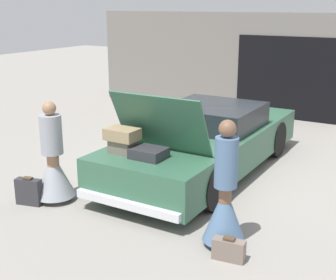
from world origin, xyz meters
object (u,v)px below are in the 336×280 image
at_px(car, 206,142).
at_px(person_left, 53,166).
at_px(suitcase_beside_left_person, 29,192).
at_px(person_right, 225,202).
at_px(suitcase_beside_right_person, 229,250).

distance_m(car, person_left, 2.84).
bearing_deg(suitcase_beside_left_person, car, 58.92).
bearing_deg(person_right, suitcase_beside_left_person, 94.12).
relative_size(person_left, suitcase_beside_right_person, 3.87).
distance_m(car, person_right, 2.82).
relative_size(person_left, suitcase_beside_left_person, 3.57).
xyz_separation_m(person_left, suitcase_beside_right_person, (3.13, -0.27, -0.43)).
distance_m(person_right, suitcase_beside_left_person, 3.19).
bearing_deg(suitcase_beside_right_person, car, 121.56).
distance_m(car, suitcase_beside_left_person, 3.27).
bearing_deg(person_left, car, 158.74).
xyz_separation_m(suitcase_beside_left_person, suitcase_beside_right_person, (3.35, 0.07, -0.07)).
height_order(car, person_right, car).
bearing_deg(person_right, suitcase_beside_right_person, -148.46).
height_order(car, person_left, car).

